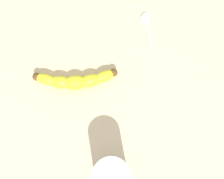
# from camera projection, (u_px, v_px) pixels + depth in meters

# --- Properties ---
(wooden_tabletop) EXTENTS (1.20, 1.20, 0.03)m
(wooden_tabletop) POSITION_uv_depth(u_px,v_px,m) (85.00, 84.00, 0.80)
(wooden_tabletop) COLOR #CCB286
(wooden_tabletop) RESTS_ON ground
(banana) EXTENTS (0.18, 0.13, 0.04)m
(banana) POSITION_uv_depth(u_px,v_px,m) (75.00, 80.00, 0.77)
(banana) COLOR yellow
(banana) RESTS_ON wooden_tabletop
(smoothie_glass) EXTENTS (0.08, 0.08, 0.11)m
(smoothie_glass) POSITION_uv_depth(u_px,v_px,m) (111.00, 175.00, 0.68)
(smoothie_glass) COLOR silver
(smoothie_glass) RESTS_ON wooden_tabletop
(teaspoon) EXTENTS (0.08, 0.10, 0.01)m
(teaspoon) POSITION_uv_depth(u_px,v_px,m) (146.00, 21.00, 0.82)
(teaspoon) COLOR silver
(teaspoon) RESTS_ON wooden_tabletop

